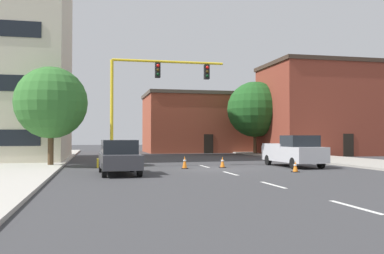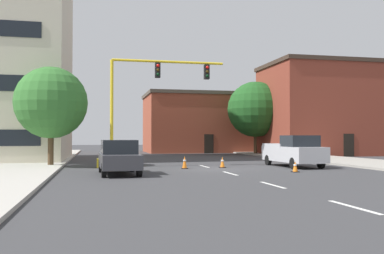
% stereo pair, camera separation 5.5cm
% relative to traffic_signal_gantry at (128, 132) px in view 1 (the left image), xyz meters
% --- Properties ---
extents(ground_plane, '(160.00, 160.00, 0.00)m').
position_rel_traffic_signal_gantry_xyz_m(ground_plane, '(4.86, -3.00, -2.19)').
color(ground_plane, '#38383A').
extents(sidewalk_left, '(6.00, 56.00, 0.14)m').
position_rel_traffic_signal_gantry_xyz_m(sidewalk_left, '(-6.96, 5.00, -2.12)').
color(sidewalk_left, '#B2ADA3').
rests_on(sidewalk_left, ground_plane).
extents(sidewalk_right, '(6.00, 56.00, 0.14)m').
position_rel_traffic_signal_gantry_xyz_m(sidewalk_right, '(16.67, 5.00, -2.12)').
color(sidewalk_right, '#9E998E').
rests_on(sidewalk_right, ground_plane).
extents(lane_stripe_seg_0, '(0.16, 2.40, 0.01)m').
position_rel_traffic_signal_gantry_xyz_m(lane_stripe_seg_0, '(4.86, -17.00, -2.18)').
color(lane_stripe_seg_0, silver).
rests_on(lane_stripe_seg_0, ground_plane).
extents(lane_stripe_seg_1, '(0.16, 2.40, 0.01)m').
position_rel_traffic_signal_gantry_xyz_m(lane_stripe_seg_1, '(4.86, -11.50, -2.18)').
color(lane_stripe_seg_1, silver).
rests_on(lane_stripe_seg_1, ground_plane).
extents(lane_stripe_seg_2, '(0.16, 2.40, 0.01)m').
position_rel_traffic_signal_gantry_xyz_m(lane_stripe_seg_2, '(4.86, -6.00, -2.18)').
color(lane_stripe_seg_2, silver).
rests_on(lane_stripe_seg_2, ground_plane).
extents(lane_stripe_seg_3, '(0.16, 2.40, 0.01)m').
position_rel_traffic_signal_gantry_xyz_m(lane_stripe_seg_3, '(4.86, -0.50, -2.18)').
color(lane_stripe_seg_3, silver).
rests_on(lane_stripe_seg_3, ground_plane).
extents(building_brick_center, '(13.59, 9.28, 7.27)m').
position_rel_traffic_signal_gantry_xyz_m(building_brick_center, '(10.73, 25.09, 1.46)').
color(building_brick_center, brown).
rests_on(building_brick_center, ground_plane).
extents(building_row_right, '(12.44, 8.99, 9.62)m').
position_rel_traffic_signal_gantry_xyz_m(building_row_right, '(21.72, 14.03, 2.63)').
color(building_row_right, brown).
rests_on(building_row_right, ground_plane).
extents(traffic_signal_gantry, '(8.14, 1.20, 6.83)m').
position_rel_traffic_signal_gantry_xyz_m(traffic_signal_gantry, '(0.00, 0.00, 0.00)').
color(traffic_signal_gantry, yellow).
rests_on(traffic_signal_gantry, ground_plane).
extents(tree_left_near, '(4.54, 4.54, 6.33)m').
position_rel_traffic_signal_gantry_xyz_m(tree_left_near, '(-4.73, 1.06, 1.87)').
color(tree_left_near, '#4C3823').
rests_on(tree_left_near, ground_plane).
extents(tree_right_far, '(5.99, 5.99, 7.87)m').
position_rel_traffic_signal_gantry_xyz_m(tree_right_far, '(14.83, 16.47, 2.68)').
color(tree_right_far, '#4C3823').
rests_on(tree_right_far, ground_plane).
extents(pickup_truck_silver, '(2.10, 5.44, 1.99)m').
position_rel_traffic_signal_gantry_xyz_m(pickup_truck_silver, '(10.29, -2.12, -1.21)').
color(pickup_truck_silver, '#BCBCC1').
rests_on(pickup_truck_silver, ground_plane).
extents(sedan_dark_gray_near_left, '(2.00, 4.56, 1.74)m').
position_rel_traffic_signal_gantry_xyz_m(sedan_dark_gray_near_left, '(-0.81, -5.32, -1.30)').
color(sedan_dark_gray_near_left, '#3D3D42').
rests_on(sedan_dark_gray_near_left, ground_plane).
extents(traffic_cone_roadside_a, '(0.36, 0.36, 0.78)m').
position_rel_traffic_signal_gantry_xyz_m(traffic_cone_roadside_a, '(3.22, -2.22, -1.80)').
color(traffic_cone_roadside_a, black).
rests_on(traffic_cone_roadside_a, ground_plane).
extents(traffic_cone_roadside_b, '(0.36, 0.36, 0.60)m').
position_rel_traffic_signal_gantry_xyz_m(traffic_cone_roadside_b, '(8.51, -6.01, -1.89)').
color(traffic_cone_roadside_b, black).
rests_on(traffic_cone_roadside_b, ground_plane).
extents(traffic_cone_roadside_c, '(0.36, 0.36, 0.69)m').
position_rel_traffic_signal_gantry_xyz_m(traffic_cone_roadside_c, '(5.64, -1.95, -1.85)').
color(traffic_cone_roadside_c, black).
rests_on(traffic_cone_roadside_c, ground_plane).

